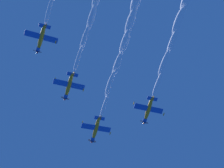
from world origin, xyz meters
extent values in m
ellipsoid|color=orange|center=(-1.54, 5.99, 92.82)|extent=(3.65, 6.45, 2.03)
cylinder|color=#194CB2|center=(-2.74, 8.70, 92.46)|extent=(1.58, 1.24, 1.41)
cone|color=red|center=(-3.00, 9.28, 92.38)|extent=(0.85, 0.84, 0.70)
cylinder|color=#3F3F47|center=(-2.94, 9.15, 92.40)|extent=(2.77, 0.95, 2.89)
cube|color=#194CB2|center=(-1.50, 5.77, 92.69)|extent=(7.65, 4.43, 3.13)
ellipsoid|color=orange|center=(-5.05, 4.38, 94.08)|extent=(0.61, 0.92, 0.40)
ellipsoid|color=orange|center=(2.04, 7.16, 91.31)|extent=(0.61, 0.92, 0.40)
cube|color=#194CB2|center=(-0.38, 3.40, 93.22)|extent=(2.89, 1.95, 1.21)
cube|color=orange|center=(-0.22, 3.47, 93.68)|extent=(0.89, 1.08, 1.17)
ellipsoid|color=#1E232D|center=(-1.55, 6.35, 93.16)|extent=(1.36, 1.64, 0.99)
ellipsoid|color=orange|center=(-6.92, -6.49, 92.03)|extent=(3.73, 6.46, 1.76)
cylinder|color=#194CB2|center=(-8.13, -3.77, 91.80)|extent=(1.57, 1.27, 1.37)
cone|color=red|center=(-8.39, -3.18, 91.75)|extent=(0.84, 0.85, 0.67)
cylinder|color=#3F3F47|center=(-8.33, -3.32, 91.76)|extent=(2.72, 1.03, 2.88)
cube|color=#194CB2|center=(-6.89, -6.70, 91.90)|extent=(7.71, 4.44, 2.96)
ellipsoid|color=orange|center=(-10.43, -8.16, 93.23)|extent=(0.62, 0.92, 0.37)
ellipsoid|color=orange|center=(-3.34, -5.25, 90.57)|extent=(0.62, 0.92, 0.37)
cube|color=#194CB2|center=(-5.75, -9.09, 92.31)|extent=(2.92, 1.95, 1.13)
cube|color=orange|center=(-5.59, -9.05, 92.77)|extent=(0.87, 1.11, 1.14)
ellipsoid|color=#1E232D|center=(-6.93, -6.14, 92.39)|extent=(1.37, 1.66, 0.93)
ellipsoid|color=orange|center=(12.42, 1.66, 91.27)|extent=(3.71, 6.46, 1.82)
cylinder|color=#194CB2|center=(11.21, 4.39, 91.00)|extent=(1.57, 1.26, 1.38)
cone|color=red|center=(10.96, 4.97, 90.94)|extent=(0.84, 0.85, 0.68)
cylinder|color=#3F3F47|center=(11.02, 4.83, 90.96)|extent=(2.72, 1.01, 2.87)
cube|color=#194CB2|center=(12.46, 1.45, 91.13)|extent=(7.71, 4.45, 2.94)
ellipsoid|color=orange|center=(8.91, 0.01, 92.45)|extent=(0.62, 0.92, 0.37)
ellipsoid|color=orange|center=(16.01, 2.90, 89.82)|extent=(0.62, 0.92, 0.37)
cube|color=#194CB2|center=(13.59, -0.93, 91.57)|extent=(2.92, 1.95, 1.13)
cube|color=orange|center=(13.74, -0.89, 92.04)|extent=(0.87, 1.10, 1.15)
ellipsoid|color=#1E232D|center=(12.41, 2.02, 91.63)|extent=(1.36, 1.66, 0.94)
ellipsoid|color=orange|center=(-11.89, -19.17, 91.07)|extent=(3.77, 6.47, 1.64)
cylinder|color=#194CB2|center=(-13.10, -16.44, 90.90)|extent=(1.57, 1.29, 1.36)
cone|color=red|center=(-13.36, -15.85, 90.86)|extent=(0.85, 0.86, 0.66)
cylinder|color=#3F3F47|center=(-13.30, -15.99, 90.87)|extent=(2.70, 1.07, 2.89)
cube|color=#194CB2|center=(-11.86, -19.38, 90.93)|extent=(7.71, 4.44, 2.95)
ellipsoid|color=orange|center=(-15.39, -20.85, 92.27)|extent=(0.62, 0.93, 0.35)
ellipsoid|color=orange|center=(-8.33, -17.90, 89.59)|extent=(0.62, 0.93, 0.35)
cube|color=#194CB2|center=(-10.72, -21.77, 91.29)|extent=(2.92, 1.95, 1.12)
cube|color=orange|center=(-10.56, -21.73, 91.75)|extent=(0.87, 1.13, 1.12)
ellipsoid|color=#1E232D|center=(-11.90, -18.82, 91.44)|extent=(1.37, 1.67, 0.90)
ellipsoid|color=white|center=(1.30, 0.22, 93.37)|extent=(3.91, 7.10, 1.71)
ellipsoid|color=white|center=(3.25, -5.28, 93.80)|extent=(4.15, 7.22, 1.97)
ellipsoid|color=white|center=(5.59, -9.87, 94.42)|extent=(4.40, 7.35, 2.22)
ellipsoid|color=white|center=(8.16, -15.44, 95.10)|extent=(4.64, 7.48, 2.48)
ellipsoid|color=white|center=(10.16, -20.41, 95.59)|extent=(4.89, 7.60, 2.74)
ellipsoid|color=white|center=(12.08, -25.50, 95.83)|extent=(5.13, 7.73, 2.99)
ellipsoid|color=white|center=(-4.05, -12.48, 92.65)|extent=(3.91, 7.10, 1.71)
ellipsoid|color=white|center=(-1.87, -17.28, 93.26)|extent=(4.15, 7.22, 1.97)
ellipsoid|color=white|center=(0.52, -22.31, 93.73)|extent=(4.40, 7.35, 2.22)
ellipsoid|color=white|center=(15.20, -4.41, 91.99)|extent=(3.91, 7.10, 1.71)
ellipsoid|color=white|center=(17.18, -9.53, 92.25)|extent=(4.15, 7.22, 1.97)
ellipsoid|color=white|center=(19.86, -14.58, 93.06)|extent=(4.40, 7.35, 2.22)
ellipsoid|color=white|center=(21.64, -19.49, 93.27)|extent=(4.64, 7.48, 2.48)
ellipsoid|color=white|center=(-9.30, -25.18, 91.66)|extent=(3.91, 7.10, 1.71)
camera|label=1|loc=(6.14, -27.56, 2.03)|focal=59.16mm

